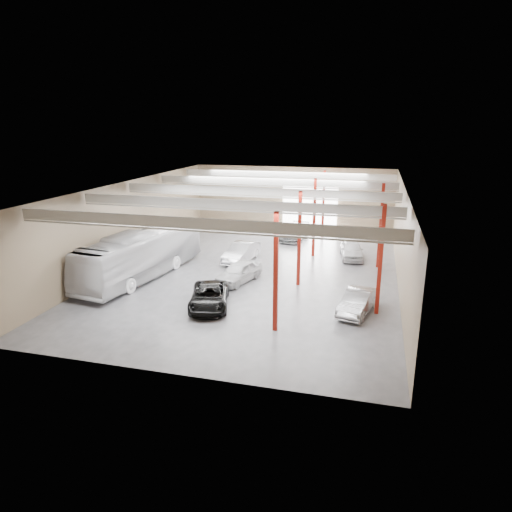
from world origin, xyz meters
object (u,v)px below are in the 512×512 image
at_px(car_row_a, 239,272).
at_px(car_right_far, 352,250).
at_px(black_sedan, 209,297).
at_px(car_row_b, 241,252).
at_px(car_right_near, 358,302).
at_px(coach_bus, 142,254).
at_px(car_row_c, 295,232).

xyz_separation_m(car_row_a, car_right_far, (7.88, 8.59, 0.01)).
bearing_deg(black_sedan, car_row_b, 79.18).
height_order(car_row_a, car_right_near, car_row_a).
distance_m(coach_bus, car_right_far, 18.10).
bearing_deg(car_right_far, car_row_b, -168.38).
bearing_deg(car_row_c, car_right_near, -61.25).
distance_m(car_row_b, car_right_near, 13.60).
relative_size(coach_bus, car_right_near, 2.94).
bearing_deg(black_sedan, car_right_far, 43.16).
bearing_deg(car_row_b, car_row_a, -68.74).
bearing_deg(car_right_far, car_row_c, 129.65).
relative_size(car_row_b, car_right_far, 1.08).
relative_size(coach_bus, car_right_far, 2.83).
bearing_deg(car_right_near, car_row_a, 170.84).
distance_m(coach_bus, car_row_a, 7.73).
bearing_deg(car_row_a, car_row_b, 121.40).
distance_m(coach_bus, car_row_b, 8.68).
bearing_deg(car_row_b, car_right_far, 27.07).
height_order(coach_bus, car_row_b, coach_bus).
height_order(coach_bus, car_row_a, coach_bus).
height_order(car_row_b, car_row_c, car_row_b).
bearing_deg(car_right_near, coach_bus, -177.04).
distance_m(black_sedan, car_row_b, 10.44).
relative_size(coach_bus, car_row_a, 2.88).
height_order(car_row_a, car_row_c, car_row_a).
height_order(car_row_a, car_right_far, car_right_far).
xyz_separation_m(black_sedan, car_row_c, (2.23, 19.24, 0.03)).
xyz_separation_m(coach_bus, car_row_c, (9.41, 14.73, -1.07)).
relative_size(black_sedan, car_row_b, 1.04).
height_order(black_sedan, car_right_far, car_right_far).
bearing_deg(coach_bus, car_row_c, 65.06).
xyz_separation_m(car_row_b, car_right_near, (10.30, -8.88, -0.09)).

